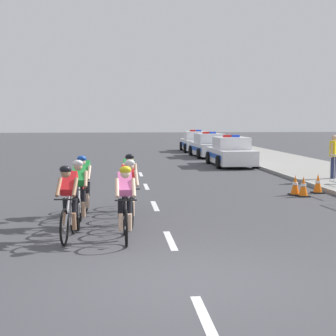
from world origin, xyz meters
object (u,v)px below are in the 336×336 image
(traffic_cone_far, at_px, (295,185))
(traffic_cone_mid, at_px, (318,184))
(spectator_middle, at_px, (334,154))
(cyclist_third, at_px, (79,192))
(cyclist_sixth, at_px, (129,181))
(police_car_third, at_px, (195,142))
(cyclist_second, at_px, (125,202))
(police_car_second, at_px, (209,146))
(cyclist_fifth, at_px, (84,184))
(traffic_cone_near, at_px, (303,187))
(police_car_nearest, at_px, (231,153))
(cyclist_lead, at_px, (69,201))
(cyclist_fourth, at_px, (129,191))

(traffic_cone_far, bearing_deg, traffic_cone_mid, 20.75)
(spectator_middle, bearing_deg, cyclist_third, -141.96)
(traffic_cone_mid, bearing_deg, cyclist_sixth, -157.81)
(cyclist_third, height_order, traffic_cone_far, cyclist_third)
(cyclist_sixth, height_order, spectator_middle, spectator_middle)
(police_car_third, distance_m, traffic_cone_mid, 21.11)
(cyclist_second, bearing_deg, police_car_second, 75.23)
(cyclist_second, bearing_deg, cyclist_fifth, 109.46)
(police_car_second, height_order, traffic_cone_near, police_car_second)
(police_car_nearest, bearing_deg, cyclist_third, -115.71)
(police_car_second, xyz_separation_m, police_car_third, (-0.00, 5.42, 0.00))
(cyclist_sixth, bearing_deg, cyclist_lead, -112.68)
(cyclist_second, height_order, cyclist_fifth, same)
(cyclist_fourth, bearing_deg, police_car_nearest, 68.17)
(police_car_nearest, distance_m, traffic_cone_near, 10.23)
(police_car_second, height_order, spectator_middle, spectator_middle)
(cyclist_fourth, xyz_separation_m, police_car_third, (5.56, 25.41, -0.11))
(cyclist_fifth, height_order, police_car_third, police_car_third)
(traffic_cone_far, bearing_deg, cyclist_fourth, -143.47)
(cyclist_second, height_order, spectator_middle, spectator_middle)
(traffic_cone_near, relative_size, spectator_middle, 0.38)
(traffic_cone_near, xyz_separation_m, traffic_cone_far, (-0.15, 0.32, 0.00))
(cyclist_fourth, xyz_separation_m, spectator_middle, (8.05, 7.19, 0.30))
(police_car_second, relative_size, spectator_middle, 2.66)
(cyclist_second, height_order, police_car_third, police_car_third)
(cyclist_third, bearing_deg, cyclist_fifth, 89.14)
(cyclist_fifth, bearing_deg, traffic_cone_far, 22.51)
(traffic_cone_near, bearing_deg, cyclist_fourth, -146.48)
(traffic_cone_far, bearing_deg, police_car_second, 89.32)
(cyclist_fourth, distance_m, police_car_third, 26.01)
(cyclist_fifth, distance_m, traffic_cone_mid, 7.96)
(cyclist_second, xyz_separation_m, cyclist_fifth, (-0.99, 2.79, 0.00))
(cyclist_fourth, bearing_deg, traffic_cone_near, 33.52)
(cyclist_fourth, height_order, traffic_cone_near, cyclist_fourth)
(cyclist_second, bearing_deg, traffic_cone_near, 42.49)
(cyclist_third, distance_m, spectator_middle, 11.65)
(cyclist_fourth, relative_size, cyclist_sixth, 1.00)
(police_car_third, bearing_deg, traffic_cone_mid, -88.10)
(police_car_second, xyz_separation_m, spectator_middle, (2.50, -12.80, 0.40))
(cyclist_fifth, distance_m, police_car_third, 25.01)
(police_car_second, distance_m, spectator_middle, 13.04)
(cyclist_lead, bearing_deg, cyclist_third, 85.21)
(police_car_third, bearing_deg, spectator_middle, -82.19)
(cyclist_second, relative_size, cyclist_third, 1.00)
(cyclist_lead, xyz_separation_m, police_car_third, (6.78, 26.70, -0.11))
(cyclist_lead, bearing_deg, traffic_cone_mid, 36.82)
(cyclist_third, distance_m, traffic_cone_far, 7.61)
(traffic_cone_far, bearing_deg, police_car_third, 89.50)
(cyclist_sixth, distance_m, police_car_third, 24.25)
(cyclist_lead, xyz_separation_m, police_car_second, (6.78, 21.28, -0.11))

